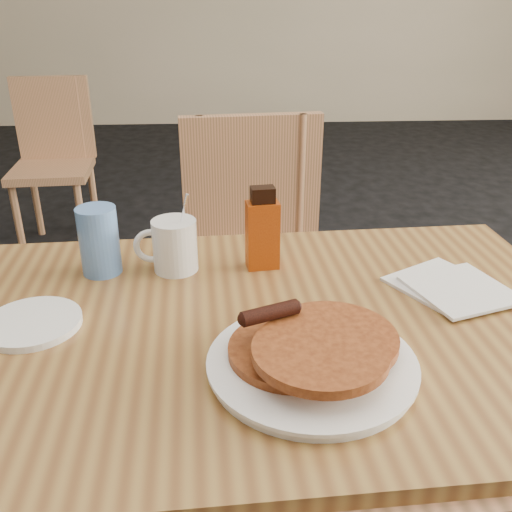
{
  "coord_description": "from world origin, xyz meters",
  "views": [
    {
      "loc": [
        -0.05,
        -0.81,
        1.26
      ],
      "look_at": [
        -0.0,
        0.03,
        0.86
      ],
      "focal_mm": 40.0,
      "sensor_mm": 36.0,
      "label": 1
    }
  ],
  "objects": [
    {
      "name": "pancake_plate",
      "position": [
        0.07,
        -0.14,
        0.77
      ],
      "size": [
        0.31,
        0.31,
        0.09
      ],
      "rotation": [
        0.0,
        0.0,
        -0.05
      ],
      "color": "white",
      "rests_on": "main_table"
    },
    {
      "name": "chair_main_far",
      "position": [
        0.03,
        0.73,
        0.55
      ],
      "size": [
        0.46,
        0.46,
        0.93
      ],
      "rotation": [
        0.0,
        0.0,
        0.09
      ],
      "color": "tan",
      "rests_on": "floor"
    },
    {
      "name": "chair_wall_extra",
      "position": [
        -0.93,
        2.12,
        0.51
      ],
      "size": [
        0.41,
        0.41,
        0.85
      ],
      "rotation": [
        0.0,
        0.0,
        0.06
      ],
      "color": "tan",
      "rests_on": "floor"
    },
    {
      "name": "syrup_bottle",
      "position": [
        0.02,
        0.21,
        0.83
      ],
      "size": [
        0.07,
        0.05,
        0.17
      ],
      "rotation": [
        0.0,
        0.0,
        0.12
      ],
      "color": "maroon",
      "rests_on": "main_table"
    },
    {
      "name": "main_table",
      "position": [
        0.03,
        0.0,
        0.71
      ],
      "size": [
        1.19,
        0.84,
        0.75
      ],
      "rotation": [
        0.0,
        0.0,
        0.05
      ],
      "color": "olive",
      "rests_on": "floor"
    },
    {
      "name": "side_saucer",
      "position": [
        -0.37,
        0.01,
        0.76
      ],
      "size": [
        0.21,
        0.21,
        0.01
      ],
      "primitive_type": "cylinder",
      "rotation": [
        0.0,
        0.0,
        0.37
      ],
      "color": "white",
      "rests_on": "main_table"
    },
    {
      "name": "coffee_mug",
      "position": [
        -0.15,
        0.21,
        0.8
      ],
      "size": [
        0.12,
        0.09,
        0.16
      ],
      "rotation": [
        0.0,
        0.0,
        0.32
      ],
      "color": "white",
      "rests_on": "main_table"
    },
    {
      "name": "blue_tumbler",
      "position": [
        -0.29,
        0.2,
        0.82
      ],
      "size": [
        0.08,
        0.08,
        0.13
      ],
      "primitive_type": "cylinder",
      "rotation": [
        0.0,
        0.0,
        0.09
      ],
      "color": "#5988D1",
      "rests_on": "main_table"
    },
    {
      "name": "napkin_stack",
      "position": [
        0.37,
        0.09,
        0.76
      ],
      "size": [
        0.24,
        0.25,
        0.01
      ],
      "rotation": [
        0.0,
        0.0,
        0.52
      ],
      "color": "silver",
      "rests_on": "main_table"
    }
  ]
}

